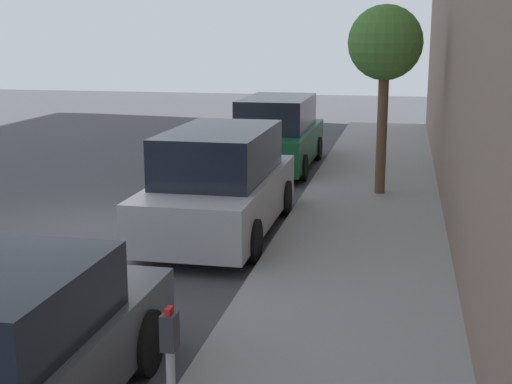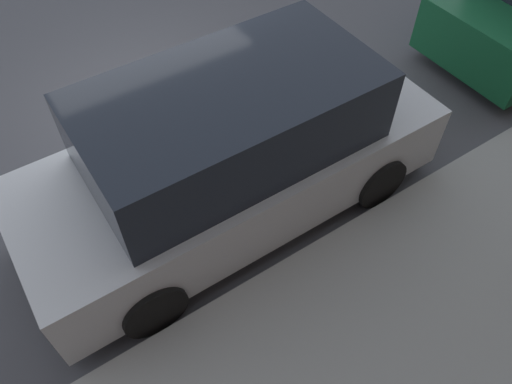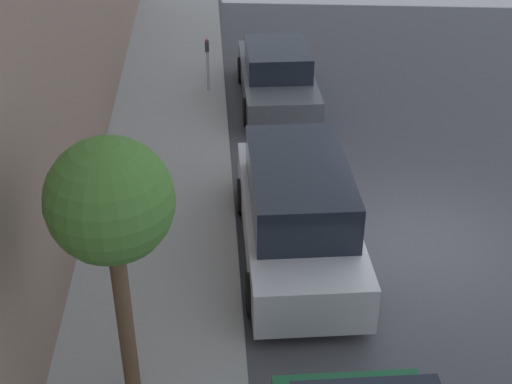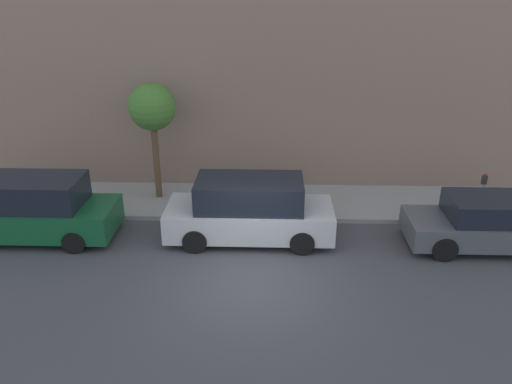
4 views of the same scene
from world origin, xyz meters
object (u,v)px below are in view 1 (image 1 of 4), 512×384
(parking_meter_near, at_px, (171,376))
(street_tree, at_px, (385,45))
(parked_minivan_third, at_px, (277,134))
(parked_minivan_second, at_px, (220,184))

(parking_meter_near, distance_m, street_tree, 10.96)
(parked_minivan_third, bearing_deg, parking_meter_near, -83.16)
(parked_minivan_second, distance_m, parking_meter_near, 7.50)
(parking_meter_near, bearing_deg, parked_minivan_third, 96.84)
(parked_minivan_second, relative_size, parked_minivan_third, 1.00)
(street_tree, bearing_deg, parked_minivan_third, 131.98)
(parked_minivan_third, relative_size, parking_meter_near, 3.44)
(parked_minivan_third, height_order, parking_meter_near, parked_minivan_third)
(parking_meter_near, relative_size, street_tree, 0.36)
(parking_meter_near, height_order, street_tree, street_tree)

